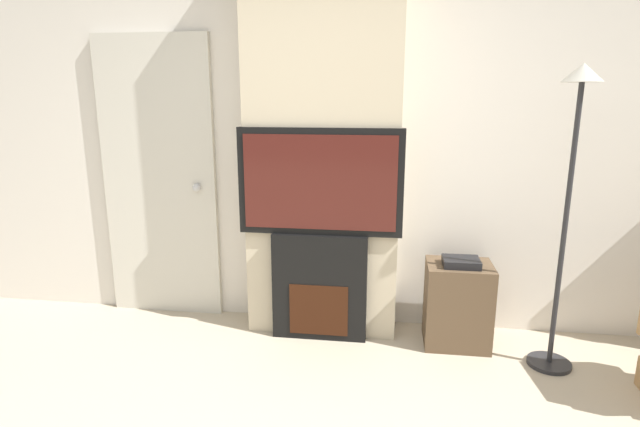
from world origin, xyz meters
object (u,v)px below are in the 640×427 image
(floor_lamp, at_px, (571,171))
(media_stand, at_px, (458,303))
(fireplace, at_px, (320,286))
(television, at_px, (320,182))

(floor_lamp, height_order, media_stand, floor_lamp)
(fireplace, distance_m, media_stand, 0.92)
(fireplace, xyz_separation_m, media_stand, (0.91, 0.02, -0.08))
(fireplace, relative_size, television, 0.68)
(television, bearing_deg, media_stand, 1.34)
(television, relative_size, floor_lamp, 0.60)
(television, relative_size, media_stand, 1.76)
(floor_lamp, bearing_deg, television, 172.63)
(television, distance_m, floor_lamp, 1.47)
(fireplace, height_order, media_stand, fireplace)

